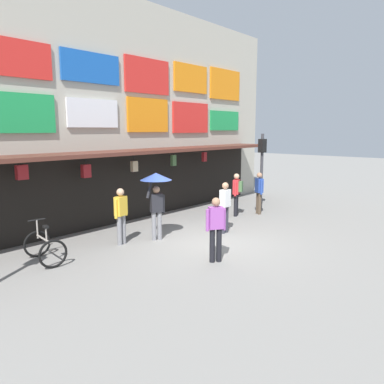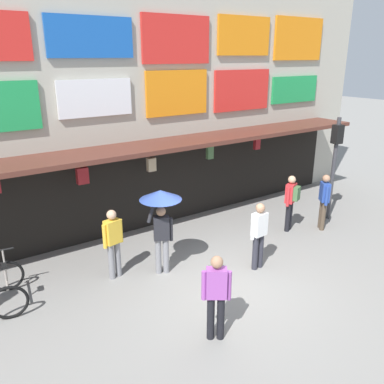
{
  "view_description": "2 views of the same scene",
  "coord_description": "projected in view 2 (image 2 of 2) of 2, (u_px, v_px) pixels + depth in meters",
  "views": [
    {
      "loc": [
        -8.69,
        -6.82,
        3.36
      ],
      "look_at": [
        1.08,
        1.63,
        1.22
      ],
      "focal_mm": 35.28,
      "sensor_mm": 36.0,
      "label": 1
    },
    {
      "loc": [
        -5.04,
        -5.95,
        4.93
      ],
      "look_at": [
        0.43,
        2.03,
        1.6
      ],
      "focal_mm": 37.27,
      "sensor_mm": 36.0,
      "label": 2
    }
  ],
  "objects": [
    {
      "name": "bicycle_parked",
      "position": [
        8.0,
        287.0,
        8.22
      ],
      "size": [
        0.87,
        1.25,
        1.05
      ],
      "color": "black",
      "rests_on": "ground"
    },
    {
      "name": "pedestrian_in_blue",
      "position": [
        113.0,
        240.0,
        9.04
      ],
      "size": [
        0.52,
        0.29,
        1.68
      ],
      "color": "gray",
      "rests_on": "ground"
    },
    {
      "name": "pedestrian_in_black",
      "position": [
        291.0,
        199.0,
        11.52
      ],
      "size": [
        0.5,
        0.45,
        1.68
      ],
      "color": "black",
      "rests_on": "ground"
    },
    {
      "name": "pedestrian_in_white",
      "position": [
        216.0,
        291.0,
        7.04
      ],
      "size": [
        0.48,
        0.47,
        1.68
      ],
      "color": "black",
      "rests_on": "ground"
    },
    {
      "name": "pedestrian_with_umbrella",
      "position": [
        161.0,
        208.0,
        9.0
      ],
      "size": [
        0.96,
        0.96,
        2.08
      ],
      "color": "gray",
      "rests_on": "ground"
    },
    {
      "name": "pedestrian_in_green",
      "position": [
        324.0,
        199.0,
        11.64
      ],
      "size": [
        0.39,
        0.45,
        1.68
      ],
      "color": "brown",
      "rests_on": "ground"
    },
    {
      "name": "shopfront",
      "position": [
        129.0,
        91.0,
        11.21
      ],
      "size": [
        18.0,
        2.6,
        8.0
      ],
      "color": "#B2AD9E",
      "rests_on": "ground"
    },
    {
      "name": "traffic_light_far",
      "position": [
        335.0,
        152.0,
        12.03
      ],
      "size": [
        0.31,
        0.34,
        3.2
      ],
      "color": "#38383D",
      "rests_on": "ground"
    },
    {
      "name": "ground_plane",
      "position": [
        227.0,
        287.0,
        8.94
      ],
      "size": [
        80.0,
        80.0,
        0.0
      ],
      "primitive_type": "plane",
      "color": "gray"
    },
    {
      "name": "pedestrian_in_purple",
      "position": [
        259.0,
        232.0,
        9.44
      ],
      "size": [
        0.53,
        0.24,
        1.68
      ],
      "color": "#2D2D38",
      "rests_on": "ground"
    }
  ]
}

